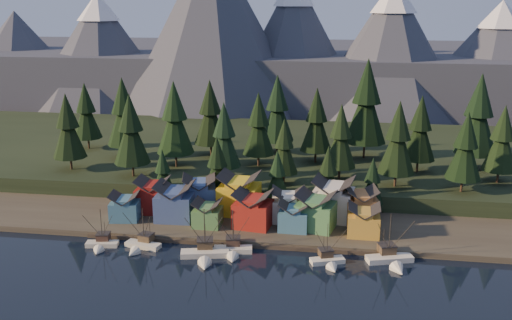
# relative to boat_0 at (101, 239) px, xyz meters

# --- Properties ---
(ground) EXTENTS (500.00, 500.00, 0.00)m
(ground) POSITION_rel_boat_0_xyz_m (34.19, -9.57, -2.11)
(ground) COLOR black
(ground) RESTS_ON ground
(shore_strip) EXTENTS (400.00, 50.00, 1.50)m
(shore_strip) POSITION_rel_boat_0_xyz_m (34.19, 30.43, -1.36)
(shore_strip) COLOR #363027
(shore_strip) RESTS_ON ground
(hillside) EXTENTS (420.00, 100.00, 6.00)m
(hillside) POSITION_rel_boat_0_xyz_m (34.19, 80.43, 0.89)
(hillside) COLOR black
(hillside) RESTS_ON ground
(dock) EXTENTS (80.00, 4.00, 1.00)m
(dock) POSITION_rel_boat_0_xyz_m (34.19, 6.93, -1.61)
(dock) COLOR #433B30
(dock) RESTS_ON ground
(mountain_ridge) EXTENTS (560.00, 190.00, 90.00)m
(mountain_ridge) POSITION_rel_boat_0_xyz_m (29.99, 204.03, 23.94)
(mountain_ridge) COLOR #4B5061
(mountain_ridge) RESTS_ON ground
(boat_0) EXTENTS (8.23, 8.80, 10.45)m
(boat_0) POSITION_rel_boat_0_xyz_m (0.00, 0.00, 0.00)
(boat_0) COLOR beige
(boat_0) RESTS_ON ground
(boat_1) EXTENTS (9.32, 9.84, 10.94)m
(boat_1) POSITION_rel_boat_0_xyz_m (9.75, 0.76, 0.02)
(boat_1) COLOR beige
(boat_1) RESTS_ON ground
(boat_2) EXTENTS (12.02, 12.66, 12.67)m
(boat_2) POSITION_rel_boat_0_xyz_m (26.24, -2.05, 0.22)
(boat_2) COLOR beige
(boat_2) RESTS_ON ground
(boat_3) EXTENTS (9.67, 10.26, 11.53)m
(boat_3) POSITION_rel_boat_0_xyz_m (32.16, 1.42, 0.14)
(boat_3) COLOR silver
(boat_3) RESTS_ON ground
(boat_5) EXTENTS (8.41, 8.97, 10.43)m
(boat_5) POSITION_rel_boat_0_xyz_m (54.66, -0.89, -0.01)
(boat_5) COLOR silver
(boat_5) RESTS_ON ground
(boat_6) EXTENTS (11.40, 11.93, 12.60)m
(boat_6) POSITION_rel_boat_0_xyz_m (68.75, 1.72, 0.27)
(boat_6) COLOR silver
(boat_6) RESTS_ON ground
(house_front_0) EXTENTS (8.25, 7.91, 7.35)m
(house_front_0) POSITION_rel_boat_0_xyz_m (0.54, 14.82, 3.25)
(house_front_0) COLOR #3A6A89
(house_front_0) RESTS_ON shore_strip
(house_front_1) EXTENTS (9.99, 9.62, 9.97)m
(house_front_1) POSITION_rel_boat_0_xyz_m (13.56, 17.18, 4.62)
(house_front_1) COLOR #34497C
(house_front_1) RESTS_ON shore_strip
(house_front_2) EXTENTS (7.09, 7.14, 6.83)m
(house_front_2) POSITION_rel_boat_0_xyz_m (23.11, 13.96, 2.97)
(house_front_2) COLOR #487D43
(house_front_2) RESTS_ON shore_strip
(house_front_3) EXTENTS (10.29, 9.92, 9.38)m
(house_front_3) POSITION_rel_boat_0_xyz_m (34.73, 15.51, 4.31)
(house_front_3) COLOR maroon
(house_front_3) RESTS_ON shore_strip
(house_front_4) EXTENTS (7.43, 8.00, 7.46)m
(house_front_4) POSITION_rel_boat_0_xyz_m (45.27, 15.09, 3.30)
(house_front_4) COLOR teal
(house_front_4) RESTS_ON shore_strip
(house_front_5) EXTENTS (10.90, 10.27, 9.70)m
(house_front_5) POSITION_rel_boat_0_xyz_m (50.70, 16.17, 4.48)
(house_front_5) COLOR #447F49
(house_front_5) RESTS_ON shore_strip
(house_front_6) EXTENTS (7.89, 7.47, 7.78)m
(house_front_6) POSITION_rel_boat_0_xyz_m (62.67, 13.91, 3.47)
(house_front_6) COLOR gold
(house_front_6) RESTS_ON shore_strip
(house_back_0) EXTENTS (9.13, 8.80, 9.48)m
(house_back_0) POSITION_rel_boat_0_xyz_m (5.94, 21.98, 4.36)
(house_back_0) COLOR maroon
(house_back_0) RESTS_ON shore_strip
(house_back_1) EXTENTS (10.62, 10.71, 9.94)m
(house_back_1) POSITION_rel_boat_0_xyz_m (18.40, 24.36, 4.60)
(house_back_1) COLOR #3D5892
(house_back_1) RESTS_ON shore_strip
(house_back_2) EXTENTS (11.18, 10.37, 11.28)m
(house_back_2) POSITION_rel_boat_0_xyz_m (29.54, 24.21, 5.31)
(house_back_2) COLOR gold
(house_back_2) RESTS_ON shore_strip
(house_back_3) EXTENTS (9.09, 8.22, 8.69)m
(house_back_3) POSITION_rel_boat_0_xyz_m (43.23, 20.84, 3.95)
(house_back_3) COLOR silver
(house_back_3) RESTS_ON shore_strip
(house_back_4) EXTENTS (11.68, 11.35, 11.15)m
(house_back_4) POSITION_rel_boat_0_xyz_m (54.92, 24.01, 5.24)
(house_back_4) COLOR silver
(house_back_4) RESTS_ON shore_strip
(house_back_5) EXTENTS (9.40, 9.48, 9.23)m
(house_back_5) POSITION_rel_boat_0_xyz_m (62.09, 23.08, 4.23)
(house_back_5) COLOR #AC713D
(house_back_5) RESTS_ON shore_strip
(tree_hill_0) EXTENTS (10.46, 10.46, 24.36)m
(tree_hill_0) POSITION_rel_boat_0_xyz_m (-27.81, 42.43, 17.20)
(tree_hill_0) COLOR #332319
(tree_hill_0) RESTS_ON hillside
(tree_hill_1) EXTENTS (11.77, 11.77, 27.43)m
(tree_hill_1) POSITION_rel_boat_0_xyz_m (-15.81, 58.43, 18.88)
(tree_hill_1) COLOR #332319
(tree_hill_1) RESTS_ON hillside
(tree_hill_2) EXTENTS (10.92, 10.92, 25.43)m
(tree_hill_2) POSITION_rel_boat_0_xyz_m (-5.81, 38.43, 17.79)
(tree_hill_2) COLOR #332319
(tree_hill_2) RESTS_ON hillside
(tree_hill_3) EXTENTS (11.92, 11.92, 27.76)m
(tree_hill_3) POSITION_rel_boat_0_xyz_m (4.19, 50.43, 19.06)
(tree_hill_3) COLOR #332319
(tree_hill_3) RESTS_ON hillside
(tree_hill_4) EXTENTS (11.29, 11.29, 26.29)m
(tree_hill_4) POSITION_rel_boat_0_xyz_m (12.19, 65.43, 18.26)
(tree_hill_4) COLOR #332319
(tree_hill_4) RESTS_ON hillside
(tree_hill_5) EXTENTS (10.00, 10.00, 23.30)m
(tree_hill_5) POSITION_rel_boat_0_xyz_m (22.19, 40.43, 16.62)
(tree_hill_5) COLOR #332319
(tree_hill_5) RESTS_ON hillside
(tree_hill_6) EXTENTS (10.32, 10.32, 24.04)m
(tree_hill_6) POSITION_rel_boat_0_xyz_m (30.19, 55.43, 17.02)
(tree_hill_6) COLOR #332319
(tree_hill_6) RESTS_ON hillside
(tree_hill_7) EXTENTS (8.29, 8.29, 19.32)m
(tree_hill_7) POSITION_rel_boat_0_xyz_m (40.19, 38.43, 14.44)
(tree_hill_7) COLOR #332319
(tree_hill_7) RESTS_ON hillside
(tree_hill_8) EXTENTS (10.66, 10.66, 24.83)m
(tree_hill_8) POSITION_rel_boat_0_xyz_m (48.19, 62.43, 17.46)
(tree_hill_8) COLOR #332319
(tree_hill_8) RESTS_ON hillside
(tree_hill_9) EXTENTS (9.78, 9.78, 22.78)m
(tree_hill_9) POSITION_rel_boat_0_xyz_m (56.19, 45.43, 16.33)
(tree_hill_9) COLOR #332319
(tree_hill_9) RESTS_ON hillside
(tree_hill_10) EXTENTS (14.45, 14.45, 33.65)m
(tree_hill_10) POSITION_rel_boat_0_xyz_m (64.19, 70.43, 22.29)
(tree_hill_10) COLOR #332319
(tree_hill_10) RESTS_ON hillside
(tree_hill_11) EXTENTS (10.73, 10.73, 24.98)m
(tree_hill_11) POSITION_rel_boat_0_xyz_m (72.19, 40.43, 17.54)
(tree_hill_11) COLOR #332319
(tree_hill_11) RESTS_ON hillside
(tree_hill_12) EXTENTS (10.35, 10.35, 24.12)m
(tree_hill_12) POSITION_rel_boat_0_xyz_m (80.19, 56.43, 17.07)
(tree_hill_12) COLOR #332319
(tree_hill_12) RESTS_ON hillside
(tree_hill_13) EXTENTS (9.83, 9.83, 22.90)m
(tree_hill_13) POSITION_rel_boat_0_xyz_m (90.19, 38.43, 16.40)
(tree_hill_13) COLOR #332319
(tree_hill_13) RESTS_ON hillside
(tree_hill_14) EXTENTS (13.06, 13.06, 30.43)m
(tree_hill_14) POSITION_rel_boat_0_xyz_m (98.19, 62.43, 20.53)
(tree_hill_14) COLOR #332319
(tree_hill_14) RESTS_ON hillside
(tree_hill_15) EXTENTS (11.79, 11.79, 27.47)m
(tree_hill_15) POSITION_rel_boat_0_xyz_m (34.19, 72.43, 18.90)
(tree_hill_15) COLOR #332319
(tree_hill_15) RESTS_ON hillside
(tree_hill_16) EXTENTS (10.25, 10.25, 23.87)m
(tree_hill_16) POSITION_rel_boat_0_xyz_m (-33.81, 68.43, 16.93)
(tree_hill_16) COLOR #332319
(tree_hill_16) RESTS_ON hillside
(tree_hill_17) EXTENTS (9.95, 9.95, 23.18)m
(tree_hill_17) POSITION_rel_boat_0_xyz_m (102.19, 48.43, 16.55)
(tree_hill_17) COLOR #332319
(tree_hill_17) RESTS_ON hillside
(tree_shore_0) EXTENTS (6.68, 6.68, 15.57)m
(tree_shore_0) POSITION_rel_boat_0_xyz_m (6.19, 30.43, 7.88)
(tree_shore_0) COLOR #332319
(tree_shore_0) RESTS_ON shore_strip
(tree_shore_1) EXTENTS (8.54, 8.54, 19.89)m
(tree_shore_1) POSITION_rel_boat_0_xyz_m (22.19, 30.43, 10.25)
(tree_shore_1) COLOR #332319
(tree_shore_1) RESTS_ON shore_strip
(tree_shore_2) EXTENTS (7.14, 7.14, 16.62)m
(tree_shore_2) POSITION_rel_boat_0_xyz_m (39.19, 30.43, 8.46)
(tree_shore_2) COLOR #332319
(tree_shore_2) RESTS_ON shore_strip
(tree_shore_3) EXTENTS (7.91, 7.91, 18.42)m
(tree_shore_3) POSITION_rel_boat_0_xyz_m (53.19, 30.43, 9.45)
(tree_shore_3) COLOR #332319
(tree_shore_3) RESTS_ON shore_strip
(tree_shore_4) EXTENTS (6.68, 6.68, 15.56)m
(tree_shore_4) POSITION_rel_boat_0_xyz_m (65.19, 30.43, 7.88)
(tree_shore_4) COLOR #332319
(tree_shore_4) RESTS_ON shore_strip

